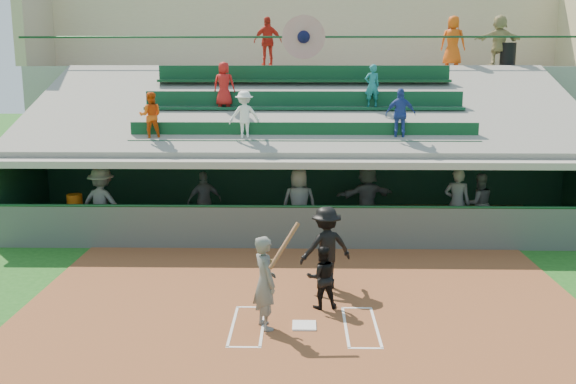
{
  "coord_description": "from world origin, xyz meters",
  "views": [
    {
      "loc": [
        -0.07,
        -10.91,
        4.69
      ],
      "look_at": [
        -0.37,
        3.5,
        1.8
      ],
      "focal_mm": 40.0,
      "sensor_mm": 36.0,
      "label": 1
    }
  ],
  "objects_px": {
    "batter_at_plate": "(265,282)",
    "white_table": "(77,222)",
    "home_plate": "(304,325)",
    "water_cooler": "(75,202)",
    "catcher": "(322,277)",
    "trash_bin": "(508,55)"
  },
  "relations": [
    {
      "from": "batter_at_plate",
      "to": "white_table",
      "type": "bearing_deg",
      "value": 131.77
    },
    {
      "from": "catcher",
      "to": "white_table",
      "type": "distance_m",
      "value": 8.4
    },
    {
      "from": "white_table",
      "to": "water_cooler",
      "type": "bearing_deg",
      "value": -157.29
    },
    {
      "from": "water_cooler",
      "to": "trash_bin",
      "type": "relative_size",
      "value": 0.51
    },
    {
      "from": "white_table",
      "to": "trash_bin",
      "type": "relative_size",
      "value": 1.02
    },
    {
      "from": "home_plate",
      "to": "batter_at_plate",
      "type": "distance_m",
      "value": 1.1
    },
    {
      "from": "batter_at_plate",
      "to": "water_cooler",
      "type": "bearing_deg",
      "value": 132.04
    },
    {
      "from": "trash_bin",
      "to": "catcher",
      "type": "bearing_deg",
      "value": -120.8
    },
    {
      "from": "catcher",
      "to": "white_table",
      "type": "height_order",
      "value": "catcher"
    },
    {
      "from": "white_table",
      "to": "catcher",
      "type": "bearing_deg",
      "value": -48.7
    },
    {
      "from": "home_plate",
      "to": "white_table",
      "type": "distance_m",
      "value": 8.76
    },
    {
      "from": "batter_at_plate",
      "to": "catcher",
      "type": "xyz_separation_m",
      "value": [
        1.04,
        0.99,
        -0.24
      ]
    },
    {
      "from": "white_table",
      "to": "trash_bin",
      "type": "height_order",
      "value": "trash_bin"
    },
    {
      "from": "batter_at_plate",
      "to": "white_table",
      "type": "xyz_separation_m",
      "value": [
        -5.54,
        6.2,
        -0.48
      ]
    },
    {
      "from": "white_table",
      "to": "trash_bin",
      "type": "distance_m",
      "value": 15.65
    },
    {
      "from": "batter_at_plate",
      "to": "water_cooler",
      "type": "xyz_separation_m",
      "value": [
        -5.57,
        6.18,
        0.1
      ]
    },
    {
      "from": "home_plate",
      "to": "trash_bin",
      "type": "distance_m",
      "value": 15.34
    },
    {
      "from": "home_plate",
      "to": "catcher",
      "type": "height_order",
      "value": "catcher"
    },
    {
      "from": "water_cooler",
      "to": "home_plate",
      "type": "bearing_deg",
      "value": -44.27
    },
    {
      "from": "home_plate",
      "to": "batter_at_plate",
      "type": "height_order",
      "value": "batter_at_plate"
    },
    {
      "from": "batter_at_plate",
      "to": "water_cooler",
      "type": "distance_m",
      "value": 8.32
    },
    {
      "from": "home_plate",
      "to": "batter_at_plate",
      "type": "xyz_separation_m",
      "value": [
        -0.7,
        -0.06,
        0.85
      ]
    }
  ]
}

